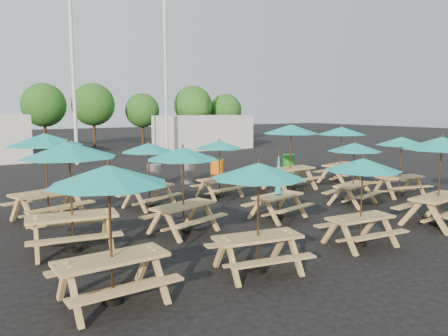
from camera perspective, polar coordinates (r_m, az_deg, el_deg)
ground at (r=14.18m, az=3.24°, el=-5.11°), size 120.00×120.00×0.00m
picnic_unit_0 at (r=7.16m, az=-14.80°, el=-2.04°), size 2.02×2.02×2.30m
picnic_unit_1 at (r=10.06m, az=-19.56°, el=1.37°), size 2.36×2.36×2.47m
picnic_unit_2 at (r=13.20m, az=-22.33°, el=2.78°), size 2.63×2.63×2.50m
picnic_unit_3 at (r=8.30m, az=4.53°, el=-1.28°), size 2.10×2.10×2.17m
picnic_unit_4 at (r=11.00m, az=-5.39°, el=1.16°), size 2.33×2.33×2.22m
picnic_unit_5 at (r=14.05m, az=-9.83°, el=2.10°), size 2.25×2.25×2.09m
picnic_unit_6 at (r=10.41m, az=17.67°, el=-0.28°), size 1.87×1.87×2.06m
picnic_unit_7 at (r=12.64m, az=7.09°, el=-2.79°), size 1.91×1.75×2.08m
picnic_unit_8 at (r=15.47m, az=-0.59°, el=2.60°), size 1.95×1.95×2.06m
picnic_unit_9 at (r=12.99m, az=26.54°, el=2.24°), size 2.30×2.30×2.44m
picnic_unit_10 at (r=14.89m, az=16.67°, el=2.13°), size 2.17×2.17×2.07m
picnic_unit_11 at (r=17.09m, az=8.73°, el=4.49°), size 2.27×2.27×2.57m
picnic_unit_13 at (r=16.94m, az=22.19°, el=2.81°), size 2.20×2.20×2.17m
picnic_unit_14 at (r=19.24m, az=15.08°, el=4.26°), size 2.48×2.48×2.41m
waste_bin_0 at (r=17.22m, az=-15.02°, el=-1.49°), size 0.58×0.58×0.93m
waste_bin_1 at (r=17.80m, az=-9.12°, el=-1.03°), size 0.58×0.58×0.93m
waste_bin_2 at (r=18.63m, az=-4.73°, el=-0.56°), size 0.58×0.58×0.93m
waste_bin_3 at (r=19.09m, az=-0.93°, el=-0.33°), size 0.58×0.58×0.93m
waste_bin_4 at (r=19.33m, az=-0.93°, el=-0.23°), size 0.58×0.58×0.93m
waste_bin_5 at (r=21.62m, az=8.44°, el=0.54°), size 0.58×0.58×0.93m
mast_0 at (r=26.12m, az=-19.19°, el=13.61°), size 0.20×0.20×12.00m
mast_1 at (r=30.13m, az=-7.65°, el=13.14°), size 0.20×0.20×12.00m
event_tent_1 at (r=34.77m, az=-2.80°, el=4.72°), size 7.00×4.00×2.60m
tree_3 at (r=36.52m, az=-22.48°, el=7.60°), size 3.36×3.36×5.09m
tree_4 at (r=36.88m, az=-16.71°, el=7.94°), size 3.41×3.41×5.17m
tree_5 at (r=38.65m, az=-10.62°, el=7.39°), size 2.94×2.94×4.45m
tree_6 at (r=38.73m, az=-4.07°, el=8.17°), size 3.38×3.38×5.13m
tree_7 at (r=40.46m, az=0.19°, el=7.56°), size 2.95×2.95×4.48m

